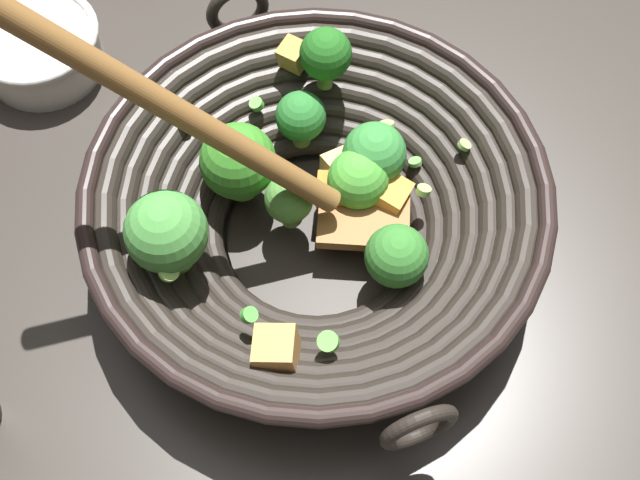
{
  "coord_description": "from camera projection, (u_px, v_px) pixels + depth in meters",
  "views": [
    {
      "loc": [
        -0.29,
        0.12,
        0.6
      ],
      "look_at": [
        -0.01,
        0.0,
        0.03
      ],
      "focal_mm": 47.27,
      "sensor_mm": 36.0,
      "label": 1
    }
  ],
  "objects": [
    {
      "name": "prep_bowl",
      "position": [
        39.0,
        48.0,
        0.75
      ],
      "size": [
        0.11,
        0.11,
        0.05
      ],
      "color": "silver",
      "rests_on": "ground"
    },
    {
      "name": "wok",
      "position": [
        314.0,
        205.0,
        0.63
      ],
      "size": [
        0.38,
        0.36,
        0.28
      ],
      "color": "black",
      "rests_on": "ground"
    },
    {
      "name": "ground_plane",
      "position": [
        317.0,
        241.0,
        0.68
      ],
      "size": [
        4.0,
        4.0,
        0.0
      ],
      "primitive_type": "plane",
      "color": "#332D28"
    }
  ]
}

